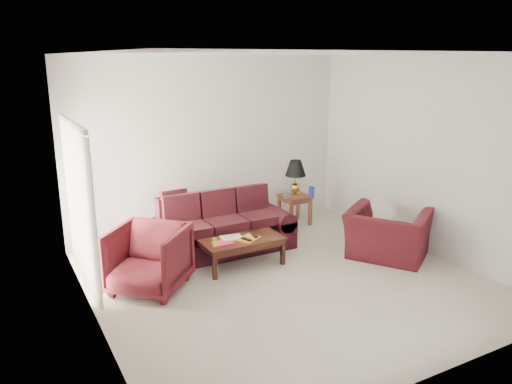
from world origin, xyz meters
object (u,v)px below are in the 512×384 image
at_px(armchair_left, 148,259).
at_px(end_table, 295,210).
at_px(sofa, 223,224).
at_px(floor_lamp, 86,208).
at_px(armchair_right, 387,234).
at_px(coffee_table, 242,252).

bearing_deg(armchair_left, end_table, 66.71).
distance_m(sofa, armchair_left, 1.60).
height_order(end_table, floor_lamp, floor_lamp).
relative_size(floor_lamp, armchair_right, 1.35).
distance_m(floor_lamp, armchair_right, 4.56).
bearing_deg(armchair_right, armchair_left, 45.98).
bearing_deg(armchair_left, sofa, 71.09).
bearing_deg(armchair_right, coffee_table, 36.10).
relative_size(armchair_left, armchair_right, 0.82).
distance_m(sofa, floor_lamp, 2.08).
distance_m(floor_lamp, coffee_table, 2.45).
height_order(floor_lamp, armchair_left, floor_lamp).
bearing_deg(sofa, coffee_table, -91.48).
xyz_separation_m(end_table, coffee_table, (-1.71, -1.24, -0.06)).
distance_m(end_table, coffee_table, 2.11).
bearing_deg(end_table, sofa, -160.43).
height_order(floor_lamp, armchair_right, floor_lamp).
bearing_deg(armchair_left, floor_lamp, 149.99).
xyz_separation_m(armchair_right, coffee_table, (-2.07, 0.78, -0.17)).
relative_size(sofa, end_table, 4.04).
xyz_separation_m(armchair_left, armchair_right, (3.50, -0.66, -0.05)).
distance_m(armchair_left, coffee_table, 1.45).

